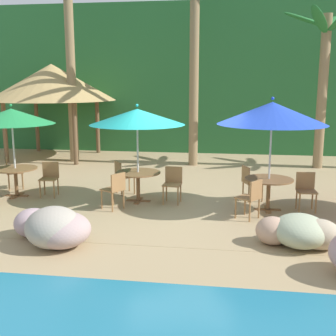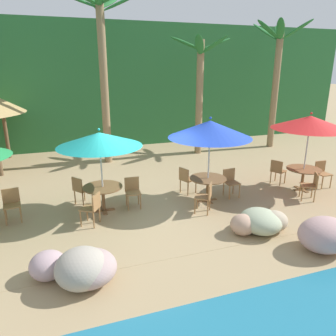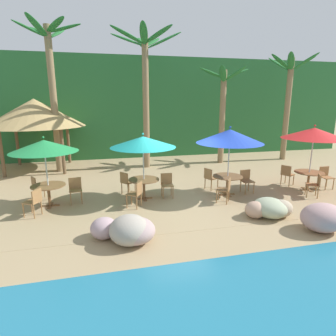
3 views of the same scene
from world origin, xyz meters
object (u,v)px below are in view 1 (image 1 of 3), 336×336
(chair_blue_seaward, at_px, (306,188))
(palm_tree_second, at_px, (195,26))
(dining_table_green, at_px, (15,173))
(dining_table_teal, at_px, (138,177))
(chair_blue_left, at_px, (251,196))
(chair_teal_inland, at_px, (122,175))
(umbrella_blue, at_px, (272,113))
(chair_green_inland, at_px, (12,171))
(chair_teal_left, at_px, (115,188))
(palapa_hut, at_px, (52,83))
(umbrella_teal, at_px, (137,117))
(palm_tree_nearest, at_px, (69,33))
(chair_teal_seaward, at_px, (173,182))
(umbrella_green, at_px, (11,116))
(palm_tree_third, at_px, (324,63))
(chair_blue_inland, at_px, (250,180))
(chair_green_seaward, at_px, (50,176))
(dining_table_blue, at_px, (269,184))

(chair_blue_seaward, distance_m, palm_tree_second, 7.28)
(dining_table_green, relative_size, palm_tree_second, 0.16)
(dining_table_teal, distance_m, chair_blue_left, 2.88)
(chair_teal_inland, distance_m, umbrella_blue, 4.15)
(chair_green_inland, bearing_deg, palm_tree_second, 42.55)
(chair_teal_left, height_order, palapa_hut, palapa_hut)
(palm_tree_second, bearing_deg, umbrella_teal, -100.55)
(umbrella_teal, xyz_separation_m, palm_tree_nearest, (-3.50, 5.03, 2.48))
(chair_teal_inland, height_order, chair_blue_left, same)
(palapa_hut, bearing_deg, chair_teal_seaward, -46.59)
(chair_green_inland, relative_size, chair_blue_left, 1.00)
(chair_green_inland, bearing_deg, umbrella_green, -55.36)
(dining_table_green, xyz_separation_m, dining_table_teal, (3.20, -0.01, 0.00))
(palm_tree_second, bearing_deg, chair_blue_seaward, -59.41)
(palm_tree_nearest, distance_m, palm_tree_third, 8.74)
(dining_table_teal, relative_size, palm_tree_second, 0.16)
(umbrella_green, relative_size, palapa_hut, 0.49)
(dining_table_green, relative_size, chair_blue_inland, 1.26)
(chair_teal_inland, xyz_separation_m, palm_tree_third, (5.74, 4.41, 2.98))
(chair_teal_left, bearing_deg, chair_teal_seaward, 33.28)
(chair_teal_seaward, bearing_deg, chair_green_seaward, 177.08)
(palm_tree_second, bearing_deg, chair_green_inland, -137.45)
(chair_blue_left, bearing_deg, chair_green_seaward, 166.13)
(umbrella_green, height_order, chair_teal_inland, umbrella_green)
(chair_blue_seaward, bearing_deg, chair_green_inland, 173.34)
(chair_green_inland, xyz_separation_m, dining_table_blue, (6.78, -1.02, 0.10))
(chair_teal_inland, bearing_deg, umbrella_teal, -48.55)
(umbrella_green, distance_m, chair_green_seaward, 1.76)
(dining_table_teal, bearing_deg, dining_table_blue, -5.56)
(chair_green_seaward, bearing_deg, chair_teal_left, -25.91)
(chair_blue_seaward, xyz_separation_m, palapa_hut, (-8.47, 5.89, 2.35))
(chair_green_inland, distance_m, palapa_hut, 5.59)
(dining_table_green, distance_m, umbrella_teal, 3.52)
(chair_teal_left, xyz_separation_m, chair_blue_left, (3.05, -0.28, 0.00))
(umbrella_teal, bearing_deg, chair_blue_left, -21.34)
(chair_blue_seaward, distance_m, chair_blue_left, 1.53)
(chair_teal_inland, height_order, palm_tree_second, palm_tree_second)
(umbrella_teal, relative_size, palapa_hut, 0.50)
(chair_teal_inland, relative_size, dining_table_blue, 0.79)
(palm_tree_second, distance_m, palm_tree_third, 4.43)
(dining_table_teal, relative_size, umbrella_blue, 0.43)
(palm_tree_nearest, bearing_deg, chair_teal_seaward, -48.94)
(dining_table_green, relative_size, chair_teal_seaward, 1.26)
(umbrella_green, distance_m, umbrella_blue, 6.31)
(chair_blue_inland, xyz_separation_m, palm_tree_nearest, (-6.20, 4.57, 4.04))
(palm_tree_nearest, relative_size, palm_tree_third, 1.34)
(umbrella_green, bearing_deg, palm_tree_third, 31.04)
(chair_green_inland, distance_m, dining_table_blue, 6.86)
(umbrella_blue, bearing_deg, chair_blue_inland, 117.57)
(chair_teal_seaward, relative_size, palm_tree_third, 0.17)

